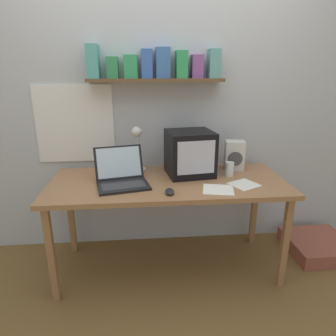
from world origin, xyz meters
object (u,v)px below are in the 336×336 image
desk_lamp (137,142)px  computer_mouse (170,191)px  crt_monitor (190,153)px  loose_paper_near_laptop (218,190)px  juice_glass (229,170)px  laptop (121,175)px  space_heater (234,155)px  corner_desk (168,188)px  floor_cushion (318,246)px  printed_handout (244,184)px

desk_lamp → computer_mouse: 0.57m
crt_monitor → computer_mouse: bearing=-124.8°
desk_lamp → loose_paper_near_laptop: bearing=-19.1°
juice_glass → loose_paper_near_laptop: bearing=-119.4°
computer_mouse → desk_lamp: bearing=114.0°
laptop → space_heater: bearing=3.2°
juice_glass → space_heater: space_heater is taller
juice_glass → space_heater: bearing=62.5°
corner_desk → laptop: laptop is taller
space_heater → crt_monitor: bearing=-157.6°
laptop → floor_cushion: (1.69, 0.11, -0.76)m
corner_desk → computer_mouse: computer_mouse is taller
corner_desk → space_heater: bearing=21.5°
desk_lamp → loose_paper_near_laptop: 0.75m
printed_handout → computer_mouse: bearing=-168.4°
juice_glass → loose_paper_near_laptop: size_ratio=0.46×
floor_cushion → space_heater: bearing=170.0°
corner_desk → space_heater: (0.57, 0.22, 0.18)m
space_heater → loose_paper_near_laptop: 0.51m
laptop → corner_desk: bearing=-7.8°
printed_handout → loose_paper_near_laptop: bearing=-159.7°
space_heater → floor_cushion: (0.78, -0.14, -0.82)m
desk_lamp → floor_cushion: desk_lamp is taller
corner_desk → crt_monitor: size_ratio=4.57×
crt_monitor → printed_handout: 0.48m
crt_monitor → loose_paper_near_laptop: (0.15, -0.34, -0.17)m
juice_glass → laptop: bearing=-173.8°
corner_desk → crt_monitor: crt_monitor is taller
computer_mouse → corner_desk: bearing=87.4°
space_heater → loose_paper_near_laptop: (-0.24, -0.43, -0.12)m
corner_desk → floor_cushion: size_ratio=3.43×
desk_lamp → space_heater: 0.80m
corner_desk → desk_lamp: size_ratio=4.71×
corner_desk → printed_handout: printed_handout is taller
crt_monitor → desk_lamp: bearing=159.1°
crt_monitor → floor_cushion: size_ratio=0.75×
crt_monitor → space_heater: (0.39, 0.09, -0.05)m
crt_monitor → laptop: (-0.53, -0.16, -0.11)m
juice_glass → computer_mouse: juice_glass is taller
juice_glass → computer_mouse: 0.59m
juice_glass → floor_cushion: juice_glass is taller
crt_monitor → loose_paper_near_laptop: crt_monitor is taller
printed_handout → loose_paper_near_laptop: (-0.21, -0.08, 0.00)m
crt_monitor → loose_paper_near_laptop: bearing=-74.3°
printed_handout → floor_cushion: bearing=15.2°
loose_paper_near_laptop → space_heater: bearing=61.3°
corner_desk → loose_paper_near_laptop: size_ratio=7.15×
crt_monitor → space_heater: 0.40m
printed_handout → laptop: bearing=173.1°
desk_lamp → printed_handout: size_ratio=1.52×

